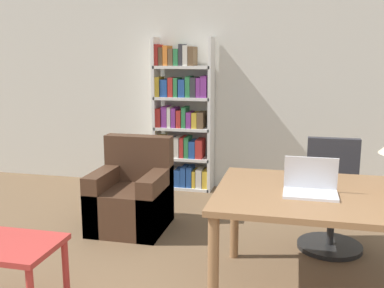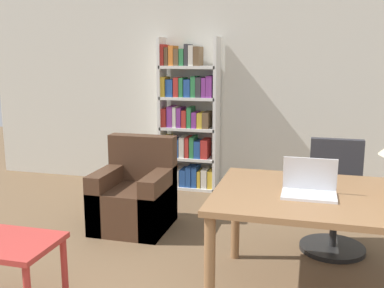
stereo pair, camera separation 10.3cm
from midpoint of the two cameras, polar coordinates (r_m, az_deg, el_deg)
name	(u,v)px [view 2 (the right image)]	position (r m, az deg, el deg)	size (l,w,h in m)	color
wall_back	(289,81)	(5.51, 12.71, 7.76)	(8.00, 0.06, 2.70)	silver
desk	(326,207)	(3.16, 17.56, -7.60)	(1.49, 1.08, 0.75)	olive
laptop	(309,187)	(3.06, 15.60, -5.34)	(0.35, 0.23, 0.24)	silver
office_chair	(335,202)	(4.10, 18.35, -6.96)	(0.55, 0.55, 0.94)	black
side_table_blue	(6,253)	(3.14, -21.62, -12.70)	(0.64, 0.47, 0.51)	#B2332D
armchair	(135,198)	(4.43, -6.61, -6.80)	(0.68, 0.70, 0.87)	#472D1E
bookshelf	(187,121)	(5.55, -0.05, 2.93)	(0.73, 0.28, 1.87)	white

